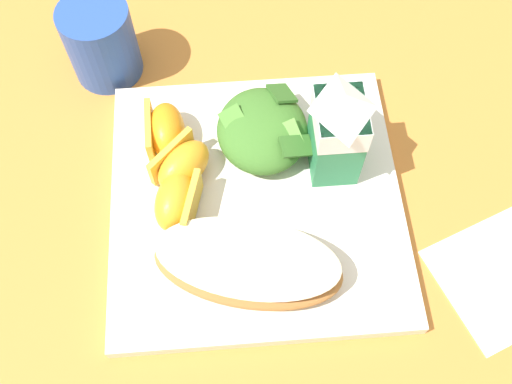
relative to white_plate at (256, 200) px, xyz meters
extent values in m
plane|color=#C67A33|center=(0.00, 0.00, -0.01)|extent=(3.00, 3.00, 0.00)
cube|color=white|center=(0.00, 0.00, 0.00)|extent=(0.28, 0.28, 0.02)
ellipsoid|color=#A87038|center=(0.07, -0.01, 0.02)|extent=(0.12, 0.18, 0.03)
ellipsoid|color=#B22D19|center=(0.07, -0.01, 0.03)|extent=(0.11, 0.17, 0.01)
ellipsoid|color=beige|center=(0.07, -0.01, 0.04)|extent=(0.11, 0.18, 0.01)
ellipsoid|color=#3D7028|center=(-0.06, 0.01, 0.03)|extent=(0.10, 0.09, 0.04)
cube|color=#4C8433|center=(-0.06, -0.02, 0.04)|extent=(0.04, 0.03, 0.02)
cube|color=#336023|center=(-0.05, 0.02, 0.04)|extent=(0.04, 0.04, 0.02)
cube|color=#336023|center=(-0.03, 0.04, 0.04)|extent=(0.03, 0.03, 0.02)
cube|color=#5B8E3D|center=(-0.04, 0.04, 0.04)|extent=(0.04, 0.03, 0.02)
cube|color=#336023|center=(-0.10, 0.03, 0.04)|extent=(0.03, 0.03, 0.02)
cube|color=#5B8E3D|center=(-0.06, 0.03, 0.04)|extent=(0.04, 0.03, 0.01)
cube|color=#2D8451|center=(-0.03, 0.08, 0.05)|extent=(0.06, 0.04, 0.09)
cube|color=white|center=(-0.03, 0.08, 0.08)|extent=(0.06, 0.04, 0.03)
pyramid|color=white|center=(-0.03, 0.08, 0.11)|extent=(0.06, 0.04, 0.02)
ellipsoid|color=orange|center=(-0.07, -0.08, 0.03)|extent=(0.06, 0.04, 0.04)
cube|color=gold|center=(-0.07, -0.10, 0.03)|extent=(0.06, 0.01, 0.03)
ellipsoid|color=orange|center=(-0.03, -0.07, 0.03)|extent=(0.07, 0.07, 0.04)
cube|color=gold|center=(-0.04, -0.08, 0.03)|extent=(0.05, 0.04, 0.03)
ellipsoid|color=orange|center=(0.01, -0.08, 0.03)|extent=(0.07, 0.05, 0.04)
cube|color=gold|center=(0.01, -0.06, 0.03)|extent=(0.06, 0.02, 0.03)
cube|color=white|center=(0.09, 0.22, -0.01)|extent=(0.14, 0.14, 0.00)
cylinder|color=#284CA3|center=(-0.18, -0.15, 0.04)|extent=(0.07, 0.07, 0.09)
camera|label=1|loc=(0.25, -0.02, 0.51)|focal=41.17mm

